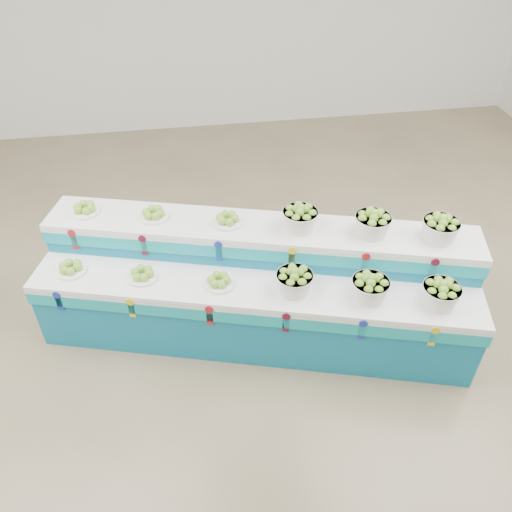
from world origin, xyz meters
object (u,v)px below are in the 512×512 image
(display_stand, at_px, (256,287))
(basket_upper_right, at_px, (440,228))
(basket_lower_left, at_px, (294,281))
(plate_upper_mid, at_px, (153,213))

(display_stand, bearing_deg, basket_upper_right, 8.93)
(display_stand, distance_m, basket_upper_right, 1.66)
(basket_lower_left, height_order, plate_upper_mid, plate_upper_mid)
(display_stand, bearing_deg, plate_upper_mid, 165.92)
(basket_lower_left, distance_m, plate_upper_mid, 1.40)
(plate_upper_mid, bearing_deg, display_stand, -30.70)
(display_stand, relative_size, basket_lower_left, 12.56)
(display_stand, xyz_separation_m, plate_upper_mid, (-0.84, 0.50, 0.56))
(display_stand, height_order, basket_lower_left, display_stand)
(display_stand, height_order, basket_upper_right, basket_upper_right)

